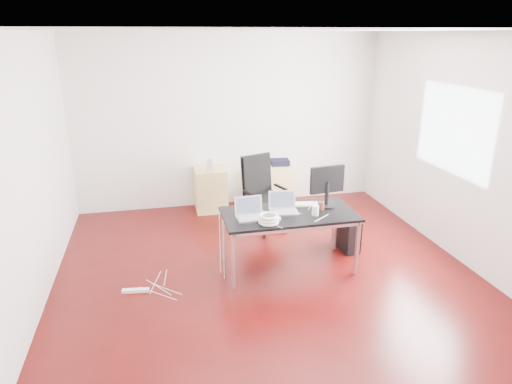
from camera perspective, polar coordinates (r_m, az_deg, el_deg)
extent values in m
plane|color=#3B0706|center=(5.69, 1.25, -9.92)|extent=(5.00, 5.00, 0.00)
plane|color=silver|center=(4.96, 1.50, 19.58)|extent=(5.00, 5.00, 0.00)
plane|color=silver|center=(7.54, -3.33, 8.75)|extent=(5.00, 0.00, 5.00)
plane|color=silver|center=(2.95, 13.42, -9.03)|extent=(5.00, 0.00, 5.00)
plane|color=silver|center=(5.16, -26.65, 1.76)|extent=(0.00, 5.00, 5.00)
plane|color=silver|center=(6.24, 24.33, 4.83)|extent=(0.00, 5.00, 5.00)
plane|color=white|center=(6.34, 23.41, 7.04)|extent=(0.00, 1.50, 1.50)
cube|color=black|center=(5.49, 4.17, -2.78)|extent=(1.60, 0.80, 0.03)
cube|color=silver|center=(5.18, -2.85, -8.65)|extent=(0.04, 0.04, 0.70)
cube|color=silver|center=(5.80, -4.08, -5.48)|extent=(0.04, 0.04, 0.70)
cube|color=silver|center=(5.60, 12.54, -6.86)|extent=(0.04, 0.04, 0.70)
cube|color=silver|center=(6.18, 9.83, -4.11)|extent=(0.04, 0.04, 0.70)
cylinder|color=black|center=(6.73, 1.16, -2.89)|extent=(0.06, 0.06, 0.47)
cube|color=black|center=(6.63, 1.17, -0.77)|extent=(0.61, 0.59, 0.06)
cube|color=black|center=(6.71, 0.16, 2.23)|extent=(0.47, 0.24, 0.55)
cube|color=tan|center=(7.49, -5.70, 0.32)|extent=(0.50, 0.50, 0.70)
cube|color=tan|center=(7.70, 2.53, 0.92)|extent=(0.50, 0.50, 0.70)
cube|color=black|center=(6.28, 11.26, -5.11)|extent=(0.24, 0.47, 0.44)
cylinder|color=black|center=(7.69, -0.74, -0.76)|extent=(0.31, 0.31, 0.28)
cube|color=white|center=(5.45, -14.83, -11.82)|extent=(0.31, 0.10, 0.04)
cube|color=silver|center=(5.30, -0.61, -3.30)|extent=(0.34, 0.24, 0.01)
cube|color=silver|center=(5.36, -0.92, -1.69)|extent=(0.33, 0.06, 0.22)
cube|color=#475166|center=(5.36, -0.90, -1.71)|extent=(0.29, 0.05, 0.18)
cube|color=silver|center=(5.49, 3.51, -2.53)|extent=(0.35, 0.26, 0.01)
cube|color=silver|center=(5.55, 3.32, -0.97)|extent=(0.33, 0.08, 0.22)
cube|color=#475166|center=(5.55, 3.34, -0.99)|extent=(0.29, 0.07, 0.18)
cylinder|color=black|center=(5.77, 8.77, -1.60)|extent=(0.26, 0.26, 0.02)
cylinder|color=black|center=(5.71, 8.85, -0.10)|extent=(0.05, 0.05, 0.30)
cube|color=black|center=(5.67, 8.89, 1.57)|extent=(0.45, 0.11, 0.34)
cube|color=#475166|center=(5.70, 8.79, 1.65)|extent=(0.39, 0.05, 0.29)
cube|color=white|center=(5.75, 5.64, -1.53)|extent=(0.46, 0.21, 0.02)
cylinder|color=white|center=(5.44, 7.41, -2.29)|extent=(0.09, 0.09, 0.12)
cylinder|color=#592C1E|center=(5.62, 8.14, -1.70)|extent=(0.10, 0.10, 0.10)
torus|color=white|center=(5.18, 1.59, -3.75)|extent=(0.24, 0.24, 0.04)
torus|color=white|center=(5.17, 1.60, -3.38)|extent=(0.23, 0.23, 0.04)
torus|color=white|center=(5.15, 1.60, -3.01)|extent=(0.22, 0.22, 0.04)
cube|color=white|center=(5.28, 2.70, -3.36)|extent=(0.08, 0.08, 0.03)
cube|color=#9E9E9E|center=(7.29, -5.78, 3.39)|extent=(0.10, 0.09, 0.18)
cube|color=black|center=(7.58, 3.01, 3.74)|extent=(0.32, 0.27, 0.09)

